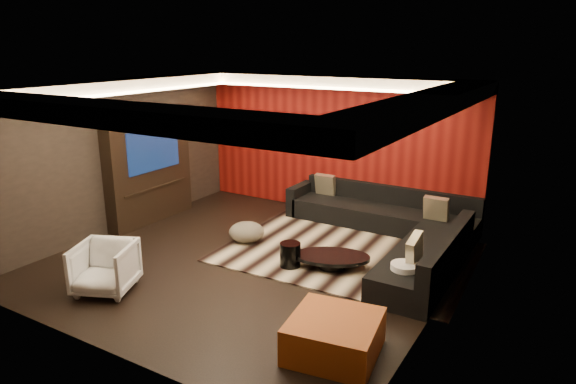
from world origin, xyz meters
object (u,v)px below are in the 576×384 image
Objects in this scene: drum_stool at (290,255)px; armchair at (105,268)px; coffee_table at (332,261)px; white_side_table at (404,280)px; sectional_sofa at (395,229)px; orange_ottoman at (334,336)px.

armchair reaches higher than drum_stool.
coffee_table is at bearing 20.74° from armchair.
white_side_table is (1.26, -0.32, 0.12)m from coffee_table.
armchair is 4.82m from sectional_sofa.
white_side_table reaches higher than orange_ottoman.
orange_ottoman is 1.24× the size of armchair.
drum_stool is at bearing -120.84° from sectional_sofa.
drum_stool is 0.39× the size of orange_ottoman.
coffee_table is 3.37m from armchair.
coffee_table is 3.08× the size of drum_stool.
white_side_table is at bearing 82.59° from orange_ottoman.
coffee_table is 0.32× the size of sectional_sofa.
orange_ottoman is at bearing -97.41° from white_side_table.
white_side_table is at bearing -67.17° from sectional_sofa.
sectional_sofa is (0.50, 1.50, 0.14)m from coffee_table.
armchair is at bearing -127.24° from sectional_sofa.
sectional_sofa is at bearing 29.46° from armchair.
drum_stool is 0.11× the size of sectional_sofa.
white_side_table is 0.50× the size of orange_ottoman.
armchair is (-1.84, -2.03, 0.15)m from drum_stool.
white_side_table reaches higher than coffee_table.
coffee_table is at bearing 116.64° from orange_ottoman.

